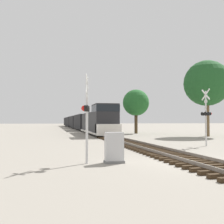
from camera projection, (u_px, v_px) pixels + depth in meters
The scene contains 8 objects.
ground_plane at pixel (192, 163), 12.61m from camera, with size 400.00×400.00×0.00m, color gray.
rail_track_bed at pixel (192, 160), 12.61m from camera, with size 2.60×160.00×0.31m.
freight_train at pixel (76, 122), 71.04m from camera, with size 2.93×85.38×4.15m.
crossing_signal_near at pixel (86, 112), 12.44m from camera, with size 0.50×1.01×4.22m.
crossing_signal_far at pixel (206, 114), 21.09m from camera, with size 0.47×1.02×4.61m.
relay_cabinet at pixel (114, 148), 12.56m from camera, with size 0.96×0.52×1.47m.
tree_far_right at pixel (207, 83), 34.53m from camera, with size 6.00×6.00×10.01m.
tree_mid_background at pixel (136, 103), 42.38m from camera, with size 4.26×4.26×7.13m.
Camera 1 is at (-6.63, -11.48, 2.01)m, focal length 42.00 mm.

